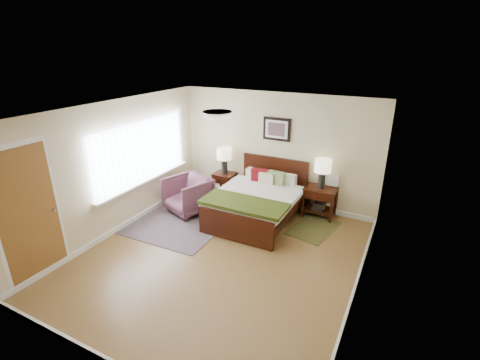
{
  "coord_description": "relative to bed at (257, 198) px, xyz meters",
  "views": [
    {
      "loc": [
        2.62,
        -4.4,
        3.43
      ],
      "look_at": [
        -0.12,
        0.98,
        1.05
      ],
      "focal_mm": 26.0,
      "sensor_mm": 36.0,
      "label": 1
    }
  ],
  "objects": [
    {
      "name": "floor",
      "position": [
        0.0,
        -1.52,
        -0.49
      ],
      "size": [
        5.0,
        5.0,
        0.0
      ],
      "primitive_type": "plane",
      "color": "olive",
      "rests_on": "ground"
    },
    {
      "name": "back_wall",
      "position": [
        0.0,
        0.98,
        0.76
      ],
      "size": [
        4.5,
        0.04,
        2.5
      ],
      "primitive_type": "cube",
      "color": "beige",
      "rests_on": "ground"
    },
    {
      "name": "front_wall",
      "position": [
        0.0,
        -4.02,
        0.76
      ],
      "size": [
        4.5,
        0.04,
        2.5
      ],
      "primitive_type": "cube",
      "color": "beige",
      "rests_on": "ground"
    },
    {
      "name": "left_wall",
      "position": [
        -2.25,
        -1.52,
        0.76
      ],
      "size": [
        0.04,
        5.0,
        2.5
      ],
      "primitive_type": "cube",
      "color": "beige",
      "rests_on": "ground"
    },
    {
      "name": "right_wall",
      "position": [
        2.25,
        -1.52,
        0.76
      ],
      "size": [
        0.04,
        5.0,
        2.5
      ],
      "primitive_type": "cube",
      "color": "beige",
      "rests_on": "ground"
    },
    {
      "name": "ceiling",
      "position": [
        0.0,
        -1.52,
        2.01
      ],
      "size": [
        4.5,
        5.0,
        0.02
      ],
      "primitive_type": "cube",
      "color": "white",
      "rests_on": "back_wall"
    },
    {
      "name": "window",
      "position": [
        -2.19,
        -0.82,
        0.88
      ],
      "size": [
        0.11,
        2.72,
        1.32
      ],
      "color": "silver",
      "rests_on": "left_wall"
    },
    {
      "name": "door",
      "position": [
        -2.23,
        -3.27,
        0.58
      ],
      "size": [
        0.06,
        1.0,
        2.18
      ],
      "color": "silver",
      "rests_on": "ground"
    },
    {
      "name": "ceil_fixture",
      "position": [
        0.0,
        -1.52,
        1.97
      ],
      "size": [
        0.44,
        0.44,
        0.08
      ],
      "color": "white",
      "rests_on": "ceiling"
    },
    {
      "name": "bed",
      "position": [
        0.0,
        0.0,
        0.0
      ],
      "size": [
        1.65,
        1.98,
        1.07
      ],
      "color": "#321007",
      "rests_on": "ground"
    },
    {
      "name": "wall_art",
      "position": [
        0.0,
        0.95,
        1.23
      ],
      "size": [
        0.62,
        0.05,
        0.5
      ],
      "color": "black",
      "rests_on": "back_wall"
    },
    {
      "name": "nightstand_left",
      "position": [
        -1.19,
        0.73,
        -0.04
      ],
      "size": [
        0.49,
        0.44,
        0.58
      ],
      "color": "#321007",
      "rests_on": "ground"
    },
    {
      "name": "nightstand_right",
      "position": [
        1.11,
        0.73,
        -0.11
      ],
      "size": [
        0.65,
        0.49,
        0.64
      ],
      "color": "#321007",
      "rests_on": "ground"
    },
    {
      "name": "lamp_left",
      "position": [
        -1.19,
        0.75,
        0.51
      ],
      "size": [
        0.34,
        0.34,
        0.61
      ],
      "color": "black",
      "rests_on": "nightstand_left"
    },
    {
      "name": "lamp_right",
      "position": [
        1.11,
        0.75,
        0.58
      ],
      "size": [
        0.34,
        0.34,
        0.61
      ],
      "color": "black",
      "rests_on": "nightstand_right"
    },
    {
      "name": "armchair",
      "position": [
        -1.48,
        -0.34,
        -0.11
      ],
      "size": [
        1.08,
        1.09,
        0.78
      ],
      "primitive_type": "imported",
      "rotation": [
        0.0,
        0.0,
        -0.35
      ],
      "color": "brown",
      "rests_on": "ground"
    },
    {
      "name": "rug_persian",
      "position": [
        -1.35,
        -0.52,
        -0.49
      ],
      "size": [
        1.85,
        2.56,
        0.01
      ],
      "primitive_type": "cube",
      "rotation": [
        0.0,
        0.0,
        0.02
      ],
      "color": "#0E0D44",
      "rests_on": "ground"
    },
    {
      "name": "rug_navy",
      "position": [
        1.16,
        0.16,
        -0.49
      ],
      "size": [
        0.93,
        1.23,
        0.01
      ],
      "primitive_type": "cube",
      "rotation": [
        0.0,
        0.0,
        -0.19
      ],
      "color": "black",
      "rests_on": "ground"
    }
  ]
}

